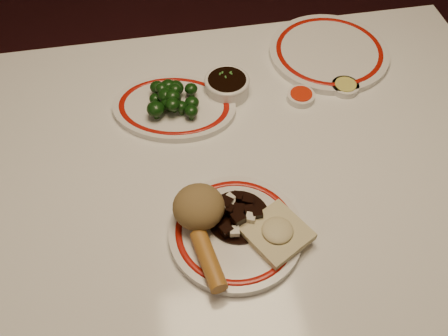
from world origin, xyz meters
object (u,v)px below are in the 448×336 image
(dining_table, at_px, (255,186))
(stirfry_heap, at_px, (237,213))
(spring_roll, at_px, (208,260))
(broccoli_plate, at_px, (174,107))
(rice_mound, at_px, (199,207))
(soy_bowl, at_px, (227,86))
(main_plate, at_px, (236,232))
(fried_wonton, at_px, (277,233))
(broccoli_pile, at_px, (172,97))

(dining_table, bearing_deg, stirfry_heap, -117.36)
(spring_roll, bearing_deg, dining_table, 48.78)
(stirfry_heap, relative_size, broccoli_plate, 0.37)
(rice_mound, distance_m, soy_bowl, 0.36)
(main_plate, bearing_deg, dining_table, 64.67)
(dining_table, distance_m, fried_wonton, 0.23)
(spring_roll, bearing_deg, rice_mound, 80.96)
(spring_roll, height_order, soy_bowl, spring_roll)
(fried_wonton, distance_m, stirfry_heap, 0.08)
(dining_table, relative_size, rice_mound, 12.61)
(rice_mound, xyz_separation_m, spring_roll, (0.00, -0.10, -0.02))
(stirfry_heap, relative_size, broccoli_pile, 0.98)
(dining_table, xyz_separation_m, soy_bowl, (-0.03, 0.21, 0.11))
(stirfry_heap, bearing_deg, rice_mound, 171.01)
(spring_roll, relative_size, stirfry_heap, 0.97)
(broccoli_plate, bearing_deg, rice_mound, -87.89)
(stirfry_heap, distance_m, soy_bowl, 0.35)
(spring_roll, relative_size, fried_wonton, 0.83)
(main_plate, height_order, stirfry_heap, stirfry_heap)
(spring_roll, bearing_deg, stirfry_heap, 42.90)
(spring_roll, distance_m, soy_bowl, 0.45)
(stirfry_heap, bearing_deg, dining_table, 62.64)
(soy_bowl, bearing_deg, rice_mound, -108.92)
(rice_mound, relative_size, spring_roll, 0.83)
(rice_mound, distance_m, stirfry_heap, 0.07)
(broccoli_pile, bearing_deg, rice_mound, -87.27)
(dining_table, relative_size, spring_roll, 10.52)
(broccoli_plate, bearing_deg, soy_bowl, 14.62)
(spring_roll, xyz_separation_m, fried_wonton, (0.13, 0.03, -0.00))
(broccoli_plate, bearing_deg, spring_roll, -88.23)
(fried_wonton, bearing_deg, dining_table, 87.20)
(dining_table, distance_m, main_plate, 0.21)
(spring_roll, bearing_deg, broccoli_plate, 82.02)
(main_plate, bearing_deg, rice_mound, 147.79)
(spring_roll, bearing_deg, soy_bowl, 65.57)
(main_plate, relative_size, soy_bowl, 3.20)
(broccoli_pile, bearing_deg, spring_roll, -87.77)
(broccoli_plate, bearing_deg, dining_table, -48.92)
(main_plate, height_order, rice_mound, rice_mound)
(spring_roll, xyz_separation_m, stirfry_heap, (0.07, 0.09, -0.00))
(main_plate, xyz_separation_m, fried_wonton, (0.07, -0.03, 0.02))
(rice_mound, bearing_deg, main_plate, -32.21)
(soy_bowl, bearing_deg, fried_wonton, -87.72)
(rice_mound, distance_m, broccoli_pile, 0.30)
(rice_mound, relative_size, broccoli_plate, 0.30)
(rice_mound, height_order, broccoli_pile, rice_mound)
(fried_wonton, bearing_deg, stirfry_heap, 139.53)
(stirfry_heap, xyz_separation_m, broccoli_plate, (-0.08, 0.31, -0.02))
(stirfry_heap, distance_m, broccoli_plate, 0.33)
(spring_roll, relative_size, soy_bowl, 1.12)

